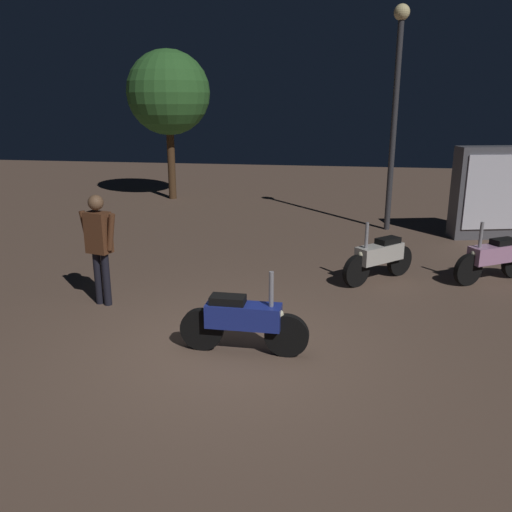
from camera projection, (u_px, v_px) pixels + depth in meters
The scene contains 8 objects.
ground_plane at pixel (226, 352), 6.88m from camera, with size 40.00×40.00×0.00m, color brown.
motorcycle_blue_foreground at pixel (243, 321), 6.76m from camera, with size 1.66×0.31×1.11m.
motorcycle_white_parked_left at pixel (379, 257), 9.47m from camera, with size 1.27×1.22×1.11m.
motorcycle_pink_parked_right at pixel (493, 257), 9.44m from camera, with size 1.46×0.96×1.11m.
person_rider_beside at pixel (99, 240), 8.20m from camera, with size 0.67×0.33×1.75m.
streetlamp_near at pixel (396, 92), 12.42m from camera, with size 0.36×0.36×5.15m.
tree_left_bg at pixel (168, 93), 16.49m from camera, with size 2.57×2.57×4.58m.
kiosk_billboard at pixel (488, 193), 12.27m from camera, with size 1.67×0.87×2.10m.
Camera 1 is at (1.36, -6.11, 3.14)m, focal length 37.60 mm.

